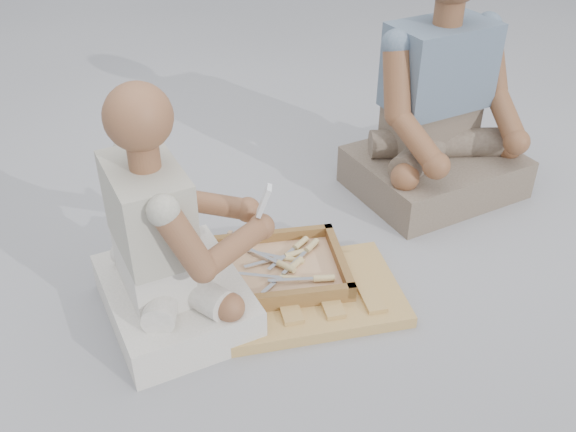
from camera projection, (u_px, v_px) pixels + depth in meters
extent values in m
plane|color=#A3A4A9|center=(326.00, 310.00, 2.09)|extent=(60.00, 60.00, 0.00)
cube|color=#B08644|center=(305.00, 295.00, 2.12)|extent=(0.63, 0.43, 0.04)
cube|color=brown|center=(278.00, 272.00, 2.18)|extent=(0.46, 0.37, 0.01)
cube|color=brown|center=(270.00, 237.00, 2.30)|extent=(0.45, 0.03, 0.05)
cube|color=brown|center=(286.00, 298.00, 2.02)|extent=(0.45, 0.03, 0.05)
cube|color=brown|center=(339.00, 259.00, 2.19)|extent=(0.03, 0.36, 0.05)
cube|color=brown|center=(215.00, 272.00, 2.13)|extent=(0.03, 0.36, 0.05)
cube|color=#DCAC82|center=(278.00, 270.00, 2.17)|extent=(0.40, 0.31, 0.01)
cube|color=silver|center=(264.00, 254.00, 2.24)|extent=(0.14, 0.09, 0.00)
cylinder|color=tan|center=(294.00, 260.00, 2.21)|extent=(0.07, 0.05, 0.02)
cube|color=silver|center=(276.00, 281.00, 2.10)|extent=(0.12, 0.11, 0.00)
cylinder|color=tan|center=(295.00, 264.00, 2.18)|extent=(0.07, 0.06, 0.02)
cube|color=silver|center=(295.00, 262.00, 2.18)|extent=(0.11, 0.12, 0.00)
cylinder|color=tan|center=(312.00, 246.00, 2.26)|extent=(0.06, 0.07, 0.02)
cube|color=silver|center=(261.00, 255.00, 2.21)|extent=(0.11, 0.12, 0.00)
cylinder|color=tan|center=(286.00, 266.00, 2.15)|extent=(0.06, 0.07, 0.02)
cube|color=silver|center=(257.00, 275.00, 2.14)|extent=(0.15, 0.06, 0.00)
cylinder|color=tan|center=(290.00, 279.00, 2.13)|extent=(0.07, 0.04, 0.02)
cube|color=silver|center=(265.00, 262.00, 2.19)|extent=(0.15, 0.05, 0.00)
cylinder|color=tan|center=(294.00, 254.00, 2.23)|extent=(0.07, 0.04, 0.02)
cube|color=silver|center=(282.00, 258.00, 2.20)|extent=(0.12, 0.11, 0.00)
cylinder|color=tan|center=(301.00, 243.00, 2.27)|extent=(0.07, 0.06, 0.02)
cube|color=silver|center=(291.00, 280.00, 2.10)|extent=(0.15, 0.03, 0.00)
cylinder|color=tan|center=(324.00, 278.00, 2.11)|extent=(0.07, 0.03, 0.02)
cube|color=#DCAC82|center=(276.00, 330.00, 2.01)|extent=(0.02, 0.02, 0.00)
cube|color=#DCAC82|center=(293.00, 329.00, 2.02)|extent=(0.02, 0.02, 0.00)
cube|color=#DCAC82|center=(312.00, 319.00, 2.06)|extent=(0.02, 0.02, 0.00)
cube|color=#DCAC82|center=(274.00, 327.00, 2.02)|extent=(0.02, 0.02, 0.00)
cube|color=#DCAC82|center=(267.00, 243.00, 2.40)|extent=(0.02, 0.02, 0.00)
cube|color=#DCAC82|center=(194.00, 327.00, 2.03)|extent=(0.02, 0.02, 0.00)
cube|color=#DCAC82|center=(230.00, 232.00, 2.45)|extent=(0.02, 0.02, 0.00)
cube|color=#DCAC82|center=(337.00, 251.00, 2.35)|extent=(0.02, 0.02, 0.00)
cube|color=silver|center=(175.00, 299.00, 2.04)|extent=(0.53, 0.60, 0.13)
cube|color=silver|center=(154.00, 268.00, 1.94)|extent=(0.25, 0.32, 0.16)
cube|color=#B5B1A0|center=(148.00, 208.00, 1.82)|extent=(0.27, 0.36, 0.27)
sphere|color=brown|center=(138.00, 117.00, 1.67)|extent=(0.19, 0.19, 0.19)
sphere|color=brown|center=(248.00, 210.00, 2.06)|extent=(0.08, 0.08, 0.08)
sphere|color=brown|center=(262.00, 227.00, 1.98)|extent=(0.08, 0.08, 0.08)
cube|color=#756554|center=(434.00, 172.00, 2.68)|extent=(0.76, 0.67, 0.16)
cube|color=#756554|center=(429.00, 126.00, 2.62)|extent=(0.40, 0.31, 0.20)
cube|color=slate|center=(440.00, 66.00, 2.47)|extent=(0.45, 0.35, 0.33)
sphere|color=brown|center=(517.00, 142.00, 2.49)|extent=(0.10, 0.10, 0.10)
sphere|color=brown|center=(436.00, 166.00, 2.33)|extent=(0.10, 0.10, 0.10)
cube|color=silver|center=(264.00, 201.00, 1.93)|extent=(0.06, 0.05, 0.10)
cube|color=black|center=(264.00, 198.00, 1.92)|extent=(0.02, 0.03, 0.03)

